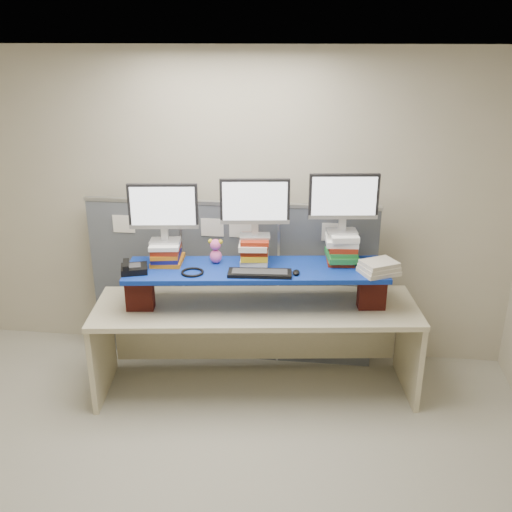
# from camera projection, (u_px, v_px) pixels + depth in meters

# --- Properties ---
(room) EXTENTS (5.00, 4.00, 2.80)m
(room) POSITION_uv_depth(u_px,v_px,m) (179.00, 307.00, 3.30)
(room) COLOR beige
(room) RESTS_ON ground
(cubicle_partition) EXTENTS (2.60, 0.06, 1.53)m
(cubicle_partition) POSITION_uv_depth(u_px,v_px,m) (231.00, 282.00, 5.17)
(cubicle_partition) COLOR #4C525A
(cubicle_partition) RESTS_ON ground
(desk) EXTENTS (2.72, 1.11, 0.80)m
(desk) POSITION_uv_depth(u_px,v_px,m) (256.00, 323.00, 4.72)
(desk) COLOR beige
(desk) RESTS_ON ground
(brick_pier_left) EXTENTS (0.23, 0.15, 0.30)m
(brick_pier_left) POSITION_uv_depth(u_px,v_px,m) (140.00, 292.00, 4.55)
(brick_pier_left) COLOR maroon
(brick_pier_left) RESTS_ON desk
(brick_pier_right) EXTENTS (0.23, 0.15, 0.30)m
(brick_pier_right) POSITION_uv_depth(u_px,v_px,m) (372.00, 291.00, 4.57)
(brick_pier_right) COLOR maroon
(brick_pier_right) RESTS_ON desk
(blue_board) EXTENTS (2.12, 0.79, 0.04)m
(blue_board) POSITION_uv_depth(u_px,v_px,m) (256.00, 270.00, 4.54)
(blue_board) COLOR navy
(blue_board) RESTS_ON brick_pier_left
(book_stack_left) EXTENTS (0.28, 0.32, 0.18)m
(book_stack_left) POSITION_uv_depth(u_px,v_px,m) (166.00, 253.00, 4.61)
(book_stack_left) COLOR #C96F12
(book_stack_left) RESTS_ON blue_board
(book_stack_center) EXTENTS (0.26, 0.33, 0.22)m
(book_stack_center) POSITION_uv_depth(u_px,v_px,m) (254.00, 250.00, 4.61)
(book_stack_center) COLOR white
(book_stack_center) RESTS_ON blue_board
(book_stack_right) EXTENTS (0.29, 0.33, 0.26)m
(book_stack_right) POSITION_uv_depth(u_px,v_px,m) (342.00, 247.00, 4.61)
(book_stack_right) COLOR maroon
(book_stack_right) RESTS_ON blue_board
(monitor_left) EXTENTS (0.55, 0.18, 0.48)m
(monitor_left) POSITION_uv_depth(u_px,v_px,m) (163.00, 209.00, 4.48)
(monitor_left) COLOR #ADADB2
(monitor_left) RESTS_ON book_stack_left
(monitor_center) EXTENTS (0.55, 0.18, 0.48)m
(monitor_center) POSITION_uv_depth(u_px,v_px,m) (255.00, 205.00, 4.47)
(monitor_center) COLOR #ADADB2
(monitor_center) RESTS_ON book_stack_center
(monitor_right) EXTENTS (0.55, 0.18, 0.48)m
(monitor_right) POSITION_uv_depth(u_px,v_px,m) (344.00, 200.00, 4.46)
(monitor_right) COLOR #ADADB2
(monitor_right) RESTS_ON book_stack_right
(keyboard) EXTENTS (0.50, 0.20, 0.03)m
(keyboard) POSITION_uv_depth(u_px,v_px,m) (260.00, 273.00, 4.40)
(keyboard) COLOR black
(keyboard) RESTS_ON blue_board
(mouse) EXTENTS (0.06, 0.10, 0.03)m
(mouse) POSITION_uv_depth(u_px,v_px,m) (296.00, 272.00, 4.41)
(mouse) COLOR black
(mouse) RESTS_ON blue_board
(desk_phone) EXTENTS (0.25, 0.23, 0.09)m
(desk_phone) POSITION_uv_depth(u_px,v_px,m) (133.00, 268.00, 4.44)
(desk_phone) COLOR black
(desk_phone) RESTS_ON blue_board
(headset) EXTENTS (0.22, 0.22, 0.02)m
(headset) POSITION_uv_depth(u_px,v_px,m) (192.00, 272.00, 4.43)
(headset) COLOR black
(headset) RESTS_ON blue_board
(plush_toy) EXTENTS (0.12, 0.09, 0.20)m
(plush_toy) POSITION_uv_depth(u_px,v_px,m) (216.00, 251.00, 4.60)
(plush_toy) COLOR pink
(plush_toy) RESTS_ON blue_board
(binder_stack) EXTENTS (0.35, 0.33, 0.10)m
(binder_stack) POSITION_uv_depth(u_px,v_px,m) (379.00, 268.00, 4.41)
(binder_stack) COLOR beige
(binder_stack) RESTS_ON blue_board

